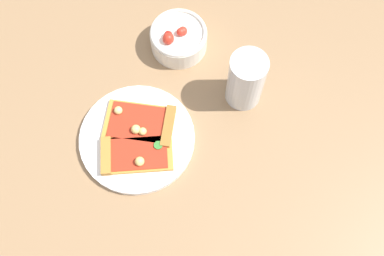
# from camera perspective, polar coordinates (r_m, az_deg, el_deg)

# --- Properties ---
(ground_plane) EXTENTS (2.40, 2.40, 0.00)m
(ground_plane) POSITION_cam_1_polar(r_m,az_deg,el_deg) (0.99, -8.49, -1.09)
(ground_plane) COLOR #93704C
(ground_plane) RESTS_ON ground
(plate) EXTENTS (0.24, 0.24, 0.01)m
(plate) POSITION_cam_1_polar(r_m,az_deg,el_deg) (0.98, -6.59, -1.22)
(plate) COLOR white
(plate) RESTS_ON ground_plane
(pizza_slice_near) EXTENTS (0.16, 0.12, 0.03)m
(pizza_slice_near) POSITION_cam_1_polar(r_m,az_deg,el_deg) (0.95, -7.19, -3.22)
(pizza_slice_near) COLOR gold
(pizza_slice_near) RESTS_ON plate
(pizza_slice_far) EXTENTS (0.17, 0.15, 0.03)m
(pizza_slice_far) POSITION_cam_1_polar(r_m,az_deg,el_deg) (0.97, -5.86, 0.57)
(pizza_slice_far) COLOR gold
(pizza_slice_far) RESTS_ON plate
(salad_bowl) EXTENTS (0.13, 0.13, 0.07)m
(salad_bowl) POSITION_cam_1_polar(r_m,az_deg,el_deg) (1.05, -1.54, 10.96)
(salad_bowl) COLOR white
(salad_bowl) RESTS_ON ground_plane
(soda_glass) EXTENTS (0.08, 0.08, 0.14)m
(soda_glass) POSITION_cam_1_polar(r_m,az_deg,el_deg) (0.97, 6.71, 5.78)
(soda_glass) COLOR silver
(soda_glass) RESTS_ON ground_plane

